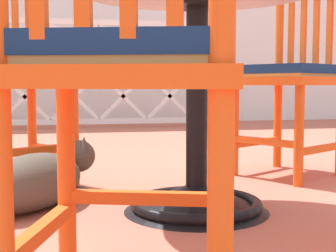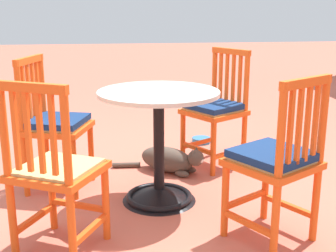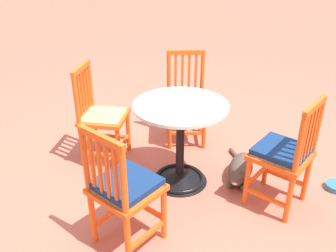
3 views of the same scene
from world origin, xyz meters
name	(u,v)px [view 3 (image 3 of 3)]	position (x,y,z in m)	size (l,w,h in m)	color
ground_plane	(176,178)	(0.00, 0.00, 0.00)	(24.00, 24.00, 0.00)	#BC604C
cafe_table	(180,153)	(-0.02, 0.05, 0.28)	(0.76, 0.76, 0.73)	black
orange_chair_at_corner	(124,189)	(0.56, 0.61, 0.45)	(0.55, 0.55, 0.91)	#EA5619
orange_chair_near_fence	(284,155)	(-0.66, 0.56, 0.45)	(0.55, 0.55, 0.91)	#EA5619
orange_chair_tucked_in	(186,100)	(-0.32, -0.63, 0.45)	(0.50, 0.50, 0.91)	#EA5619
orange_chair_facing_out	(101,117)	(0.55, -0.53, 0.43)	(0.54, 0.54, 0.91)	#EA5619
tabby_cat	(240,170)	(-0.52, 0.19, 0.10)	(0.43, 0.68, 0.23)	#4C4238
pet_water_bowl	(336,186)	(-1.23, 0.57, 0.03)	(0.17, 0.17, 0.05)	teal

